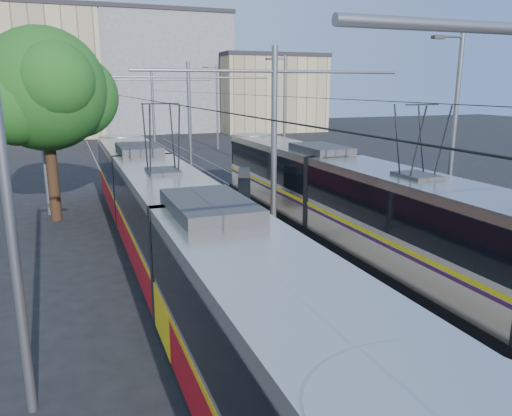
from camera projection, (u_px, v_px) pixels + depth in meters
name	position (u px, v px, depth m)	size (l,w,h in m)	color
ground	(422.00, 386.00, 10.33)	(160.00, 160.00, 0.00)	black
platform	(206.00, 203.00, 25.72)	(4.00, 50.00, 0.30)	gray
tactile_strip_left	(178.00, 203.00, 25.19)	(0.70, 50.00, 0.01)	gray
tactile_strip_right	(232.00, 198.00, 26.19)	(0.70, 50.00, 0.01)	gray
rails	(206.00, 206.00, 25.76)	(8.71, 70.00, 0.03)	gray
tram_left	(165.00, 220.00, 16.59)	(2.43, 27.90, 5.50)	black
tram_right	(413.00, 222.00, 15.78)	(2.43, 31.37, 5.50)	black
catenary	(220.00, 121.00, 22.10)	(9.20, 70.00, 7.00)	slate
street_lamps	(186.00, 120.00, 28.40)	(15.18, 38.22, 8.00)	slate
shelter	(244.00, 189.00, 23.21)	(0.84, 1.05, 2.03)	black
tree	(53.00, 92.00, 22.06)	(5.90, 5.46, 8.57)	#382314
building_left	(28.00, 73.00, 59.55)	(16.32, 12.24, 15.13)	tan
building_centre	(157.00, 73.00, 68.65)	(18.36, 14.28, 15.60)	gray
building_right	(267.00, 93.00, 68.66)	(14.28, 10.20, 10.27)	tan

